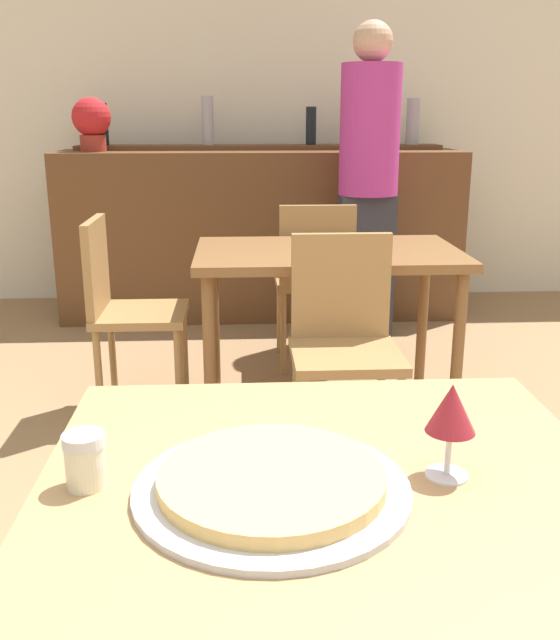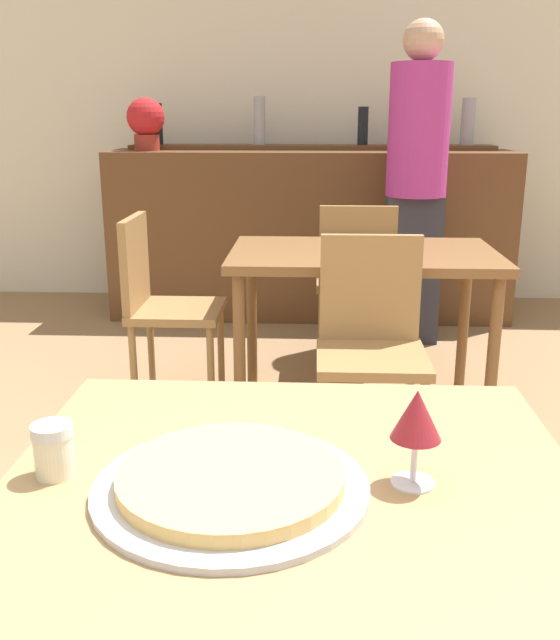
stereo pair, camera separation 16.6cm
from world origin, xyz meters
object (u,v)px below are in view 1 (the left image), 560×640
(chair_far_side_front, at_px, (344,334))
(chair_far_side_left, at_px, (123,301))
(wine_glass, at_px, (451,411))
(potted_plant, at_px, (92,121))
(pizza_tray, at_px, (272,483))
(person_standing, at_px, (368,173))
(cheese_shaker, at_px, (85,460))
(chair_far_side_back, at_px, (315,273))

(chair_far_side_front, xyz_separation_m, chair_far_side_left, (-0.90, 0.53, 0.00))
(wine_glass, bearing_deg, chair_far_side_left, 112.59)
(chair_far_side_front, height_order, wine_glass, wine_glass)
(chair_far_side_left, distance_m, potted_plant, 1.80)
(pizza_tray, bearing_deg, person_standing, 77.50)
(person_standing, bearing_deg, potted_plant, 162.22)
(wine_glass, height_order, potted_plant, potted_plant)
(cheese_shaker, bearing_deg, chair_far_side_back, 76.26)
(chair_far_side_left, relative_size, pizza_tray, 2.05)
(pizza_tray, bearing_deg, cheese_shaker, 172.95)
(person_standing, bearing_deg, chair_far_side_back, -123.94)
(potted_plant, bearing_deg, cheese_shaker, -79.60)
(pizza_tray, height_order, wine_glass, wine_glass)
(chair_far_side_back, height_order, chair_far_side_left, same)
(chair_far_side_left, bearing_deg, cheese_shaker, -172.34)
(pizza_tray, bearing_deg, chair_far_side_back, 82.59)
(chair_far_side_back, height_order, pizza_tray, chair_far_side_back)
(chair_far_side_left, xyz_separation_m, potted_plant, (-0.39, 1.59, 0.75))
(cheese_shaker, height_order, person_standing, person_standing)
(chair_far_side_front, distance_m, cheese_shaker, 1.67)
(cheese_shaker, bearing_deg, pizza_tray, -7.05)
(potted_plant, bearing_deg, chair_far_side_front, -58.52)
(cheese_shaker, distance_m, person_standing, 3.26)
(chair_far_side_left, xyz_separation_m, wine_glass, (0.85, -2.04, 0.35))
(chair_far_side_front, bearing_deg, chair_far_side_back, 90.00)
(chair_far_side_left, height_order, person_standing, person_standing)
(chair_far_side_back, bearing_deg, chair_far_side_left, 30.28)
(potted_plant, bearing_deg, chair_far_side_left, -76.15)
(pizza_tray, xyz_separation_m, potted_plant, (-0.96, 3.67, 0.50))
(pizza_tray, xyz_separation_m, cheese_shaker, (-0.29, 0.04, 0.03))
(chair_far_side_back, relative_size, cheese_shaker, 9.89)
(potted_plant, bearing_deg, chair_far_side_back, -39.30)
(chair_far_side_back, height_order, wine_glass, wine_glass)
(chair_far_side_left, relative_size, cheese_shaker, 9.89)
(pizza_tray, distance_m, potted_plant, 3.82)
(chair_far_side_front, bearing_deg, cheese_shaker, -112.53)
(chair_far_side_left, distance_m, person_standing, 1.71)
(chair_far_side_left, distance_m, cheese_shaker, 2.08)
(person_standing, bearing_deg, pizza_tray, -102.50)
(cheese_shaker, xyz_separation_m, person_standing, (0.99, 3.10, 0.19))
(chair_far_side_front, height_order, potted_plant, potted_plant)
(cheese_shaker, relative_size, wine_glass, 0.56)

